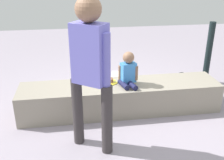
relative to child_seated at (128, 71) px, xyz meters
The scene contains 12 objects.
ground_plane 0.65m from the child_seated, 162.93° to the left, with size 12.00×12.00×0.00m, color #978C9A.
concrete_ledge 0.44m from the child_seated, 162.93° to the left, with size 2.90×0.60×0.43m, color gray.
child_seated is the anchor object (origin of this frame).
adult_standing 1.05m from the child_seated, 126.75° to the right, with size 0.44×0.38×1.74m.
cake_plate 0.33m from the child_seated, 155.80° to the left, with size 0.22×0.22×0.07m.
gift_bag 1.06m from the child_seated, 147.03° to the left, with size 0.23×0.09×0.34m.
railing_post 1.86m from the child_seated, 26.76° to the left, with size 0.36×0.36×1.12m.
water_bottle_near_gift 0.97m from the child_seated, 76.88° to the left, with size 0.07×0.07×0.19m.
water_bottle_far_side 1.05m from the child_seated, 103.47° to the left, with size 0.07×0.07×0.24m.
cake_box_white 1.30m from the child_seated, 85.06° to the left, with size 0.32×0.33×0.13m, color white.
handbag_black_leather 1.29m from the child_seated, 27.83° to the left, with size 0.30×0.12×0.34m.
handbag_brown_canvas 0.97m from the child_seated, 122.70° to the left, with size 0.31×0.14×0.31m.
Camera 1 is at (-0.65, -3.41, 1.96)m, focal length 42.26 mm.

